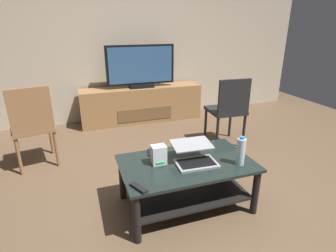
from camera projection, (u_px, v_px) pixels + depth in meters
ground_plane at (183, 199)px, 2.56m from camera, size 7.68×7.68×0.00m
back_wall at (124, 33)px, 4.35m from camera, size 6.40×0.12×2.80m
coffee_table at (186, 176)px, 2.37m from camera, size 1.13×0.68×0.44m
media_cabinet at (142, 104)px, 4.52m from camera, size 1.97×0.41×0.58m
television at (141, 67)px, 4.28m from camera, size 1.09×0.20×0.67m
dining_chair at (229, 108)px, 3.50m from camera, size 0.47×0.47×0.92m
side_chair at (32, 124)px, 2.96m from camera, size 0.52×0.52×0.95m
laptop at (194, 155)px, 2.31m from camera, size 0.36×0.37×0.15m
router_box at (159, 155)px, 2.27m from camera, size 0.12×0.10×0.16m
water_bottle_near at (241, 151)px, 2.25m from camera, size 0.07×0.07×0.25m
cell_phone at (151, 152)px, 2.49m from camera, size 0.10×0.15×0.01m
tv_remote at (139, 188)px, 1.94m from camera, size 0.11×0.16×0.02m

